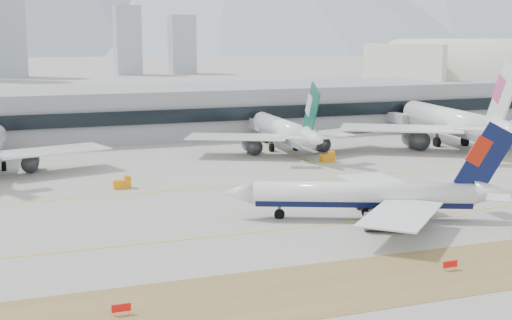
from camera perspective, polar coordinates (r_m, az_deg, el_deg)
name	(u,v)px	position (r m, az deg, el deg)	size (l,w,h in m)	color
ground	(267,222)	(120.97, 0.87, -5.02)	(3000.00, 3000.00, 0.00)	#97958E
taxiing_airliner	(374,196)	(123.50, 9.40, -2.85)	(48.79, 41.36, 17.33)	white
widebody_cathay	(285,132)	(193.83, 2.34, 2.28)	(57.18, 56.10, 20.43)	white
widebody_china_air	(454,123)	(209.59, 15.54, 2.87)	(70.47, 69.68, 25.43)	white
terminal	(134,112)	(228.86, -9.76, 3.84)	(280.00, 43.10, 15.00)	gray
hangar	(491,111)	(315.24, 18.30, 3.77)	(91.00, 60.00, 60.00)	beige
hold_sign_left	(121,308)	(83.43, -10.73, -11.56)	(2.20, 0.15, 1.35)	red
hold_sign_right	(450,264)	(100.17, 15.27, -8.05)	(2.20, 0.15, 1.35)	red
gse_c	(328,158)	(179.31, 5.78, 0.19)	(3.55, 2.00, 2.60)	orange
gse_b	(123,183)	(150.00, -10.62, -1.84)	(3.55, 2.00, 2.60)	orange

